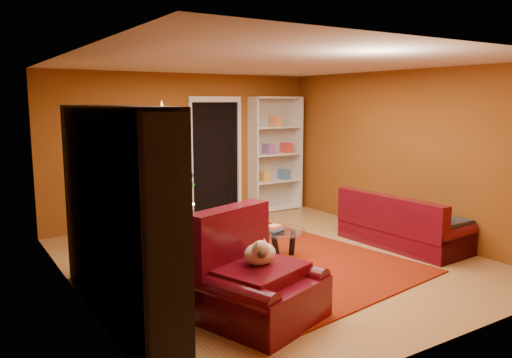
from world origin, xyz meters
TOP-DOWN VIEW (x-y plane):
  - floor at (0.00, 0.00)m, footprint 5.00×5.50m
  - ceiling at (0.00, 0.00)m, footprint 5.00×5.50m
  - wall_back at (0.00, 2.77)m, footprint 5.00×0.05m
  - wall_left at (-2.52, 0.00)m, footprint 0.05×5.50m
  - wall_right at (2.52, 0.00)m, footprint 0.05×5.50m
  - doorway at (0.60, 2.73)m, footprint 1.06×0.60m
  - rug at (-0.12, -0.11)m, footprint 3.43×3.84m
  - media_unit at (-2.27, -0.65)m, footprint 0.44×2.71m
  - christmas_tree at (-0.90, 1.53)m, footprint 1.53×1.53m
  - gift_box_teal at (-1.02, 1.44)m, footprint 0.38×0.38m
  - gift_box_green at (-0.90, 1.72)m, footprint 0.30×0.30m
  - gift_box_red at (-1.04, 2.34)m, footprint 0.28×0.28m
  - white_bookshelf at (1.83, 2.57)m, footprint 1.05×0.38m
  - armchair at (-1.14, -1.49)m, footprint 1.40×1.40m
  - dog at (-1.11, -1.42)m, footprint 0.47×0.41m
  - sofa at (2.02, -0.48)m, footprint 0.93×1.90m
  - coffee_table at (0.11, 0.01)m, footprint 0.96×0.96m
  - acrylic_chair at (-0.87, 1.55)m, footprint 0.45×0.49m

SIDE VIEW (x-z plane):
  - floor at x=0.00m, z-range -0.05..0.00m
  - rug at x=-0.12m, z-range 0.00..0.02m
  - gift_box_red at x=-1.04m, z-range 0.00..0.22m
  - gift_box_green at x=-0.90m, z-range 0.00..0.23m
  - gift_box_teal at x=-1.02m, z-range 0.00..0.32m
  - coffee_table at x=0.11m, z-range -0.04..0.44m
  - sofa at x=2.02m, z-range 0.00..0.80m
  - acrylic_chair at x=-0.87m, z-range 0.00..0.83m
  - armchair at x=-1.14m, z-range 0.00..0.87m
  - dog at x=-1.11m, z-range 0.50..0.79m
  - media_unit at x=-2.27m, z-range 0.00..2.07m
  - christmas_tree at x=-0.90m, z-range -0.03..2.11m
  - doorway at x=0.60m, z-range -0.03..2.13m
  - white_bookshelf at x=1.83m, z-range -0.03..2.23m
  - wall_back at x=0.00m, z-range 0.00..2.60m
  - wall_left at x=-2.52m, z-range 0.00..2.60m
  - wall_right at x=2.52m, z-range 0.00..2.60m
  - ceiling at x=0.00m, z-range 2.60..2.65m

